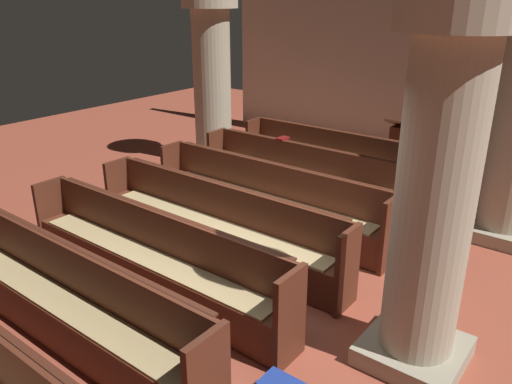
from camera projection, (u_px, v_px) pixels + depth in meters
ground_plane at (253, 288)px, 5.68m from camera, size 19.20×19.20×0.00m
back_wall at (455, 42)px, 9.33m from camera, size 10.00×0.16×4.50m
pew_row_0 at (340, 159)px, 8.49m from camera, size 3.69×0.46×0.92m
pew_row_1 at (307, 176)px, 7.72m from camera, size 3.69×0.46×0.92m
pew_row_2 at (266, 196)px, 6.95m from camera, size 3.69×0.47×0.92m
pew_row_3 at (216, 221)px, 6.19m from camera, size 3.69×0.46×0.92m
pew_row_4 at (151, 254)px, 5.42m from camera, size 3.69×0.46×0.92m
pew_row_5 at (64, 297)px, 4.65m from camera, size 3.69×0.47×0.92m
pillar_far_side at (212, 77)px, 9.38m from camera, size 1.01×1.01×3.15m
pillar_aisle_rear at (436, 191)px, 3.98m from camera, size 0.92×0.92×3.15m
lectern at (398, 154)px, 8.87m from camera, size 0.48×0.45×1.08m
hymn_book at (283, 138)px, 8.03m from camera, size 0.13×0.22×0.03m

